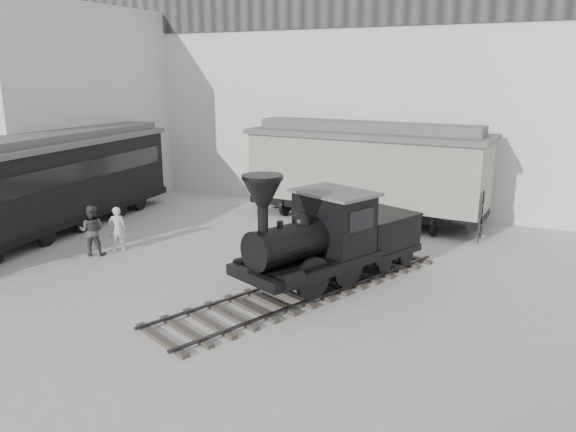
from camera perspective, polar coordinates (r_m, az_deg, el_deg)
The scene contains 8 objects.
ground at distance 14.09m, azimuth -9.01°, elevation -11.54°, with size 90.00×90.00×0.00m, color #9E9E9B.
north_wall at distance 26.40m, azimuth 9.46°, elevation 12.99°, with size 34.00×2.51×11.00m.
west_pavilion at distance 29.86m, azimuth -22.04°, elevation 10.26°, with size 7.00×12.11×9.00m.
locomotive at distance 16.39m, azimuth 3.81°, elevation -2.77°, with size 5.81×9.95×3.49m.
boxcar at distance 23.81m, azimuth 7.89°, elevation 4.73°, with size 10.29×3.74×4.15m.
passenger_coach at distance 23.49m, azimuth -23.21°, elevation 3.08°, with size 4.00×13.59×3.58m.
visitor_a at distance 20.49m, azimuth -16.95°, elevation -1.28°, with size 0.59×0.38×1.61m, color silver.
visitor_b at distance 20.30m, azimuth -19.28°, elevation -1.39°, with size 0.85×0.66×1.75m, color #3E3E40.
Camera 1 is at (7.29, -10.39, 6.13)m, focal length 35.00 mm.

